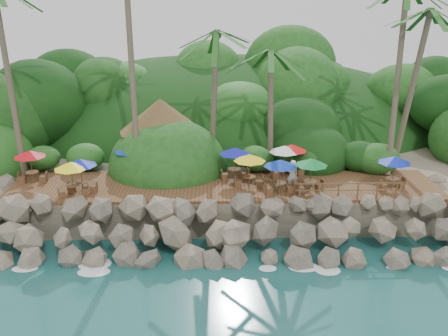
{
  "coord_description": "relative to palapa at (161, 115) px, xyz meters",
  "views": [
    {
      "loc": [
        -0.55,
        -21.51,
        13.03
      ],
      "look_at": [
        0.0,
        6.0,
        3.4
      ],
      "focal_mm": 38.75,
      "sensor_mm": 36.0,
      "label": 1
    }
  ],
  "objects": [
    {
      "name": "jungle_hill",
      "position": [
        4.12,
        13.66,
        -5.79
      ],
      "size": [
        44.8,
        28.0,
        15.4
      ],
      "primitive_type": "ellipsoid",
      "color": "#143811",
      "rests_on": "ground"
    },
    {
      "name": "seawall",
      "position": [
        4.12,
        -7.84,
        -4.64
      ],
      "size": [
        29.0,
        4.0,
        2.3
      ],
      "primitive_type": null,
      "color": "gray",
      "rests_on": "ground"
    },
    {
      "name": "palapa",
      "position": [
        0.0,
        0.0,
        0.0
      ],
      "size": [
        5.56,
        5.56,
        4.6
      ],
      "color": "brown",
      "rests_on": "ground"
    },
    {
      "name": "foam_line",
      "position": [
        4.12,
        -9.54,
        -5.76
      ],
      "size": [
        25.2,
        0.8,
        0.06
      ],
      "color": "white",
      "rests_on": "ground"
    },
    {
      "name": "palms",
      "position": [
        5.18,
        -1.15,
        7.02
      ],
      "size": [
        30.86,
        7.06,
        14.4
      ],
      "color": "brown",
      "rests_on": "ground"
    },
    {
      "name": "jungle_foliage",
      "position": [
        4.12,
        5.16,
        -5.79
      ],
      "size": [
        44.0,
        16.0,
        12.0
      ],
      "primitive_type": null,
      "color": "#143811",
      "rests_on": "ground"
    },
    {
      "name": "land_base",
      "position": [
        4.12,
        6.16,
        -4.74
      ],
      "size": [
        32.0,
        25.2,
        2.1
      ],
      "primitive_type": "cube",
      "color": "gray",
      "rests_on": "ground"
    },
    {
      "name": "terrace",
      "position": [
        4.12,
        -3.84,
        -3.59
      ],
      "size": [
        26.0,
        5.0,
        0.2
      ],
      "primitive_type": "cube",
      "color": "brown",
      "rests_on": "land_base"
    },
    {
      "name": "waiter",
      "position": [
        8.16,
        -4.55,
        -2.59
      ],
      "size": [
        0.69,
        0.48,
        1.81
      ],
      "primitive_type": "imported",
      "rotation": [
        0.0,
        0.0,
        3.22
      ],
      "color": "white",
      "rests_on": "terrace"
    },
    {
      "name": "railing",
      "position": [
        11.1,
        -6.19,
        -2.89
      ],
      "size": [
        6.1,
        0.1,
        1.0
      ],
      "color": "brown",
      "rests_on": "terrace"
    },
    {
      "name": "dining_clusters",
      "position": [
        3.56,
        -3.88,
        -1.76
      ],
      "size": [
        23.71,
        5.13,
        2.09
      ],
      "color": "brown",
      "rests_on": "terrace"
    },
    {
      "name": "ground",
      "position": [
        4.12,
        -9.84,
        -5.79
      ],
      "size": [
        140.0,
        140.0,
        0.0
      ],
      "primitive_type": "plane",
      "color": "#19514F",
      "rests_on": "ground"
    }
  ]
}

